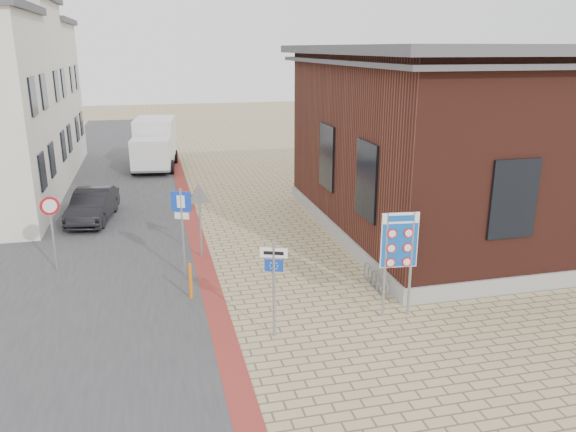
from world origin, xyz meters
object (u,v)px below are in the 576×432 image
border_sign (399,243)px  parking_sign (182,217)px  sedan (93,205)px  essen_sign (274,275)px  bollard (191,281)px  box_truck (154,143)px

border_sign → parking_sign: 6.52m
sedan → essen_sign: size_ratio=1.61×
bollard → border_sign: bearing=-24.3°
essen_sign → parking_sign: parking_sign is taller
border_sign → essen_sign: bearing=-168.7°
box_truck → bollard: (0.59, -18.35, -0.92)m
sedan → bollard: 8.97m
border_sign → parking_sign: (-5.15, 4.00, -0.12)m
box_truck → essen_sign: (2.38, -20.94, 0.15)m
bollard → essen_sign: bearing=-55.4°
box_truck → sedan: bearing=-98.2°
sedan → box_truck: box_truck is taller
parking_sign → sedan: bearing=139.3°
border_sign → parking_sign: border_sign is taller
border_sign → bollard: 5.78m
sedan → border_sign: border_sign is taller
border_sign → bollard: bearing=161.8°
box_truck → border_sign: border_sign is taller
box_truck → bollard: 18.38m
sedan → box_truck: bearing=83.9°
essen_sign → bollard: 3.33m
border_sign → essen_sign: 3.34m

